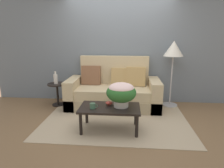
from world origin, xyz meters
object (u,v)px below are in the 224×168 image
floor_lamp (173,52)px  coffee_mug (93,106)px  side_table (57,90)px  couch (114,92)px  coffee_table (110,110)px  snack_bowl (109,103)px  potted_plant (121,92)px  table_vase (56,79)px

floor_lamp → coffee_mug: size_ratio=11.05×
side_table → floor_lamp: floor_lamp is taller
couch → side_table: couch is taller
coffee_table → snack_bowl: bearing=102.1°
snack_bowl → potted_plant: bearing=-17.6°
couch → potted_plant: 1.22m
coffee_table → side_table: side_table is taller
coffee_mug → table_vase: 1.64m
coffee_mug → coffee_table: bearing=18.8°
couch → coffee_table: couch is taller
potted_plant → table_vase: (-1.56, 1.08, -0.04)m
coffee_mug → potted_plant: bearing=15.4°
side_table → coffee_mug: bearing=-48.7°
side_table → table_vase: size_ratio=1.86×
couch → potted_plant: bearing=-79.4°
potted_plant → coffee_table: bearing=-169.6°
couch → floor_lamp: size_ratio=1.38×
side_table → snack_bowl: (1.33, -1.03, 0.10)m
coffee_table → side_table: 1.77m
table_vase → floor_lamp: bearing=4.6°
floor_lamp → potted_plant: 1.80m
coffee_mug → side_table: bearing=131.3°
side_table → floor_lamp: size_ratio=0.35×
side_table → potted_plant: (1.55, -1.10, 0.32)m
coffee_table → side_table: bearing=140.1°
couch → floor_lamp: (1.33, 0.15, 0.91)m
side_table → snack_bowl: size_ratio=4.43×
couch → coffee_mug: bearing=-101.3°
potted_plant → table_vase: potted_plant is taller
coffee_table → potted_plant: bearing=10.4°
coffee_table → side_table: (-1.36, 1.13, -0.01)m
floor_lamp → potted_plant: (-1.11, -1.30, -0.57)m
couch → coffee_table: size_ratio=2.02×
couch → table_vase: 1.38m
couch → coffee_table: (0.02, -1.19, 0.02)m
snack_bowl → table_vase: bearing=143.0°
floor_lamp → coffee_table: bearing=-134.4°
coffee_mug → table_vase: size_ratio=0.47×
couch → potted_plant: (0.22, -1.15, 0.34)m
couch → side_table: size_ratio=3.91×
floor_lamp → potted_plant: size_ratio=2.96×
side_table → snack_bowl: bearing=-37.6°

